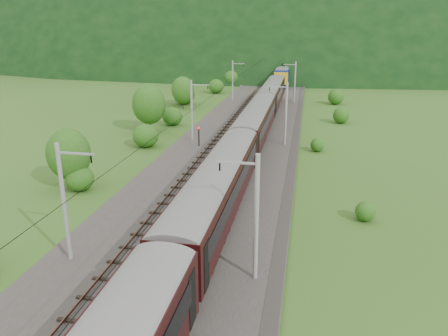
# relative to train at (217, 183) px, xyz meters

# --- Properties ---
(ground) EXTENTS (600.00, 600.00, 0.00)m
(ground) POSITION_rel_train_xyz_m (-2.40, -6.75, -3.82)
(ground) COLOR #34561A
(ground) RESTS_ON ground
(railbed) EXTENTS (14.00, 220.00, 0.30)m
(railbed) POSITION_rel_train_xyz_m (-2.40, 3.25, -3.67)
(railbed) COLOR #38332D
(railbed) RESTS_ON ground
(track_left) EXTENTS (2.40, 220.00, 0.27)m
(track_left) POSITION_rel_train_xyz_m (-4.80, 3.25, -3.45)
(track_left) COLOR #543224
(track_left) RESTS_ON railbed
(track_right) EXTENTS (2.40, 220.00, 0.27)m
(track_right) POSITION_rel_train_xyz_m (-0.00, 3.25, -3.45)
(track_right) COLOR #543224
(track_right) RESTS_ON railbed
(catenary_left) EXTENTS (2.54, 192.28, 8.00)m
(catenary_left) POSITION_rel_train_xyz_m (-8.52, 25.25, 0.68)
(catenary_left) COLOR gray
(catenary_left) RESTS_ON railbed
(catenary_right) EXTENTS (2.54, 192.28, 8.00)m
(catenary_right) POSITION_rel_train_xyz_m (3.72, 25.25, 0.68)
(catenary_right) COLOR gray
(catenary_right) RESTS_ON railbed
(overhead_wires) EXTENTS (4.83, 198.00, 0.03)m
(overhead_wires) POSITION_rel_train_xyz_m (-2.40, 3.25, 3.28)
(overhead_wires) COLOR black
(overhead_wires) RESTS_ON ground
(mountain_main) EXTENTS (504.00, 360.00, 244.00)m
(mountain_main) POSITION_rel_train_xyz_m (-2.40, 253.25, -3.82)
(mountain_main) COLOR black
(mountain_main) RESTS_ON ground
(mountain_ridge) EXTENTS (336.00, 280.00, 132.00)m
(mountain_ridge) POSITION_rel_train_xyz_m (-122.40, 293.25, -3.82)
(mountain_ridge) COLOR black
(mountain_ridge) RESTS_ON ground
(train) EXTENTS (3.26, 179.58, 5.69)m
(train) POSITION_rel_train_xyz_m (0.00, 0.00, 0.00)
(train) COLOR black
(train) RESTS_ON ground
(hazard_post_near) EXTENTS (0.18, 0.18, 1.68)m
(hazard_post_near) POSITION_rel_train_xyz_m (-3.00, 18.35, -2.68)
(hazard_post_near) COLOR red
(hazard_post_near) RESTS_ON railbed
(hazard_post_far) EXTENTS (0.15, 0.15, 1.42)m
(hazard_post_far) POSITION_rel_train_xyz_m (-2.22, 22.21, -2.81)
(hazard_post_far) COLOR red
(hazard_post_far) RESTS_ON railbed
(signal) EXTENTS (0.27, 0.27, 2.48)m
(signal) POSITION_rel_train_xyz_m (-6.98, 22.38, -2.07)
(signal) COLOR black
(signal) RESTS_ON railbed
(vegetation_left) EXTENTS (8.98, 144.11, 7.01)m
(vegetation_left) POSITION_rel_train_xyz_m (-15.19, 12.94, -1.22)
(vegetation_left) COLOR #274D14
(vegetation_left) RESTS_ON ground
(vegetation_right) EXTENTS (7.72, 107.82, 2.87)m
(vegetation_right) POSITION_rel_train_xyz_m (9.92, 9.94, -2.59)
(vegetation_right) COLOR #274D14
(vegetation_right) RESTS_ON ground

